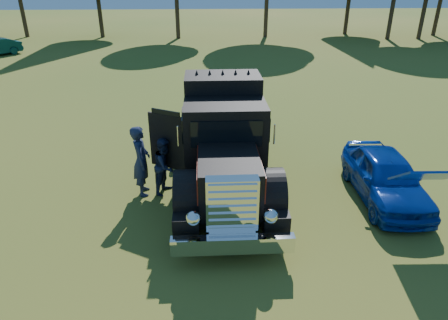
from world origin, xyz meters
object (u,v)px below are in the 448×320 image
Objects in this scene: diamond_t_truck at (224,146)px; spectator_far at (165,166)px; spectator_near at (141,161)px; hotrod_coupe at (386,177)px.

diamond_t_truck is 1.67m from spectator_far.
diamond_t_truck is at bearing -91.25° from spectator_near.
hotrod_coupe is at bearing -10.51° from diamond_t_truck.
spectator_far is (0.62, 0.06, -0.19)m from spectator_near.
diamond_t_truck reaches higher than hotrod_coupe.
diamond_t_truck is 2.24m from spectator_near.
spectator_far is at bearing -175.33° from diamond_t_truck.
diamond_t_truck reaches higher than spectator_far.
spectator_far is at bearing -90.88° from spectator_near.
diamond_t_truck is 3.67× the size of spectator_near.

